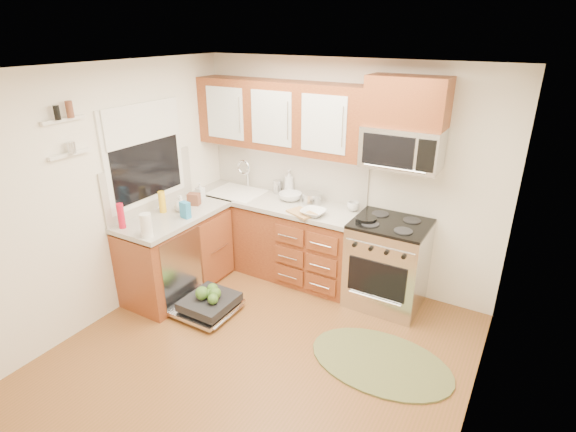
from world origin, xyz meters
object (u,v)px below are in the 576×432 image
Objects in this scene: upper_cabinets at (280,116)px; dishwasher at (207,304)px; microwave at (402,148)px; cutting_board at (302,213)px; range at (387,264)px; rug at (380,362)px; stock_pot at (312,198)px; bowl_a at (313,213)px; skillet at (366,219)px; bowl_b at (290,197)px; paper_towel_roll at (146,225)px; cup at (353,206)px; sink at (237,202)px.

upper_cabinets is 2.93× the size of dishwasher.
microwave reaches higher than cutting_board.
range is at bearing 12.81° from cutting_board.
stock_pot reaches higher than rug.
dishwasher is 1.48m from bowl_a.
microwave is 3.49× the size of skillet.
skillet is (1.30, 1.04, 0.87)m from dishwasher.
cutting_board is 0.44m from bowl_b.
bowl_a is at bearing -31.82° from bowl_b.
bowl_b is (0.69, 1.55, -0.08)m from paper_towel_roll.
range is 0.74× the size of rug.
cup is (0.49, 0.04, -0.01)m from stock_pot.
bowl_b is (-1.24, -0.02, -0.73)m from microwave.
range is 0.71m from cup.
skillet is at bearing 121.99° from rug.
paper_towel_roll reaches higher than cup.
skillet is (-0.24, -0.21, -0.73)m from microwave.
upper_cabinets is at bearing 71.78° from paper_towel_roll.
range is 1.53× the size of sink.
upper_cabinets is 15.73× the size of cup.
cup reaches higher than range.
stock_pot is (0.96, 0.12, 0.19)m from sink.
cutting_board is (0.62, 0.92, 0.84)m from dishwasher.
paper_towel_roll is (-0.39, -0.32, 0.94)m from dishwasher.
microwave is 1.20m from stock_pot.
microwave is at bearing 1.15° from bowl_b.
skillet is at bearing -15.62° from stock_pot.
paper_towel_roll is (-2.23, -0.50, 1.03)m from rug.
bowl_b is (-1.54, 1.05, 0.96)m from rug.
skillet is (1.17, -0.24, -0.90)m from upper_cabinets.
range reaches higher than dishwasher.
range is 4.05× the size of paper_towel_roll.
sink reaches higher than dishwasher.
stock_pot is (-0.97, -0.01, -0.71)m from microwave.
upper_cabinets is at bearing 83.96° from dishwasher.
paper_towel_roll is at bearing -140.87° from microwave.
rug is at bearing -72.47° from range.
dishwasher is 3.21× the size of skillet.
cup is at bearing 46.39° from bowl_a.
sink is at bearing 157.05° from rug.
stock_pot reaches higher than range.
sink is at bearing 177.24° from skillet.
upper_cabinets reaches higher than bowl_a.
upper_cabinets is 1.11m from cutting_board.
skillet is at bearing -138.29° from microwave.
cup is (0.93, 0.01, -0.90)m from upper_cabinets.
microwave is (0.00, 0.12, 1.23)m from range.
rug is at bearing -31.30° from cutting_board.
sink is at bearing -173.55° from cup.
sink is 2.31× the size of bowl_b.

